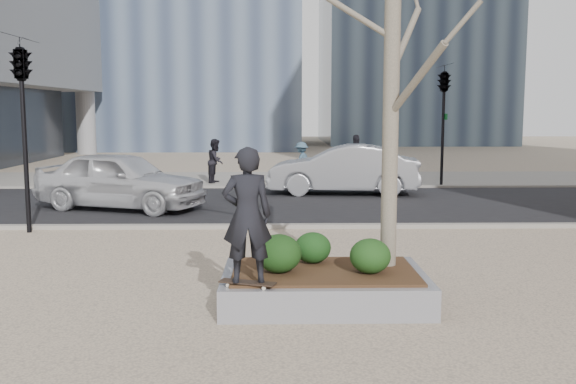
{
  "coord_description": "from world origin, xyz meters",
  "views": [
    {
      "loc": [
        0.3,
        -9.27,
        2.85
      ],
      "look_at": [
        0.5,
        2.0,
        1.4
      ],
      "focal_mm": 40.0,
      "sensor_mm": 36.0,
      "label": 1
    }
  ],
  "objects_px": {
    "skateboard": "(248,284)",
    "police_car": "(120,180)",
    "planter": "(324,287)",
    "skateboarder": "(247,215)"
  },
  "relations": [
    {
      "from": "skateboard",
      "to": "police_car",
      "type": "xyz_separation_m",
      "value": [
        -4.08,
        9.79,
        0.37
      ]
    },
    {
      "from": "police_car",
      "to": "planter",
      "type": "bearing_deg",
      "value": -130.96
    },
    {
      "from": "planter",
      "to": "police_car",
      "type": "relative_size",
      "value": 0.61
    },
    {
      "from": "skateboard",
      "to": "police_car",
      "type": "relative_size",
      "value": 0.16
    },
    {
      "from": "skateboard",
      "to": "police_car",
      "type": "distance_m",
      "value": 10.61
    },
    {
      "from": "planter",
      "to": "skateboarder",
      "type": "xyz_separation_m",
      "value": [
        -1.1,
        -0.77,
        1.22
      ]
    },
    {
      "from": "planter",
      "to": "skateboarder",
      "type": "relative_size",
      "value": 1.63
    },
    {
      "from": "planter",
      "to": "police_car",
      "type": "bearing_deg",
      "value": 119.86
    },
    {
      "from": "planter",
      "to": "skateboard",
      "type": "bearing_deg",
      "value": -144.97
    },
    {
      "from": "skateboarder",
      "to": "police_car",
      "type": "distance_m",
      "value": 10.62
    }
  ]
}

